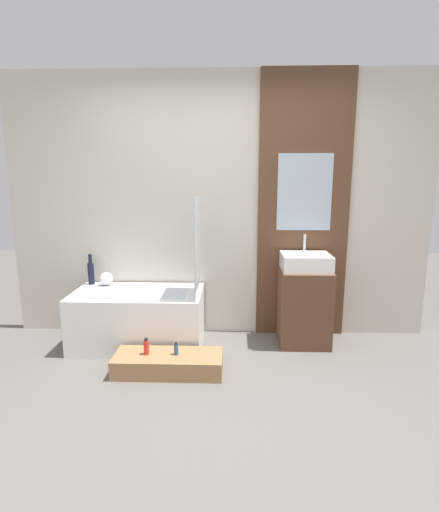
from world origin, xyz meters
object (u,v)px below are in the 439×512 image
(vase_tall_dark, at_px, (91,272))
(bottle_soap_secondary, at_px, (176,349))
(bathtub, at_px, (139,318))
(sink, at_px, (306,262))
(wooden_step_bench, at_px, (168,363))
(vase_round_light, at_px, (106,279))
(bottle_soap_primary, at_px, (146,347))

(vase_tall_dark, distance_m, bottle_soap_secondary, 1.34)
(bathtub, bearing_deg, sink, 3.29)
(wooden_step_bench, distance_m, sink, 1.56)
(bathtub, height_order, vase_round_light, vase_round_light)
(bottle_soap_secondary, bearing_deg, vase_round_light, 136.17)
(bathtub, xyz_separation_m, wooden_step_bench, (0.37, -0.56, -0.19))
(bathtub, xyz_separation_m, bottle_soap_secondary, (0.44, -0.56, -0.06))
(bottle_soap_secondary, bearing_deg, bottle_soap_primary, 180.00)
(vase_tall_dark, distance_m, bottle_soap_primary, 1.17)
(sink, bearing_deg, vase_tall_dark, 175.63)
(vase_tall_dark, height_order, vase_round_light, vase_tall_dark)
(bathtub, height_order, sink, sink)
(bathtub, relative_size, vase_round_light, 9.27)
(bathtub, bearing_deg, bottle_soap_secondary, -51.53)
(vase_round_light, height_order, bottle_soap_secondary, vase_round_light)
(vase_round_light, height_order, bottle_soap_primary, vase_round_light)
(bathtub, relative_size, sink, 2.69)
(wooden_step_bench, height_order, vase_tall_dark, vase_tall_dark)
(bottle_soap_secondary, bearing_deg, sink, 29.29)
(vase_round_light, xyz_separation_m, bottle_soap_secondary, (0.81, -0.77, -0.39))
(vase_round_light, relative_size, bottle_soap_primary, 0.92)
(bottle_soap_secondary, bearing_deg, bathtub, 128.47)
(bottle_soap_primary, bearing_deg, vase_round_light, 125.84)
(sink, xyz_separation_m, bottle_soap_primary, (-1.40, -0.65, -0.59))
(vase_tall_dark, relative_size, bottle_soap_primary, 2.16)
(vase_round_light, distance_m, bottle_soap_secondary, 1.18)
(vase_round_light, relative_size, bottle_soap_secondary, 1.22)
(vase_round_light, bearing_deg, bathtub, -30.95)
(bathtub, height_order, wooden_step_bench, bathtub)
(bottle_soap_primary, bearing_deg, wooden_step_bench, -0.00)
(bathtub, distance_m, vase_round_light, 0.54)
(sink, height_order, bottle_soap_primary, sink)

